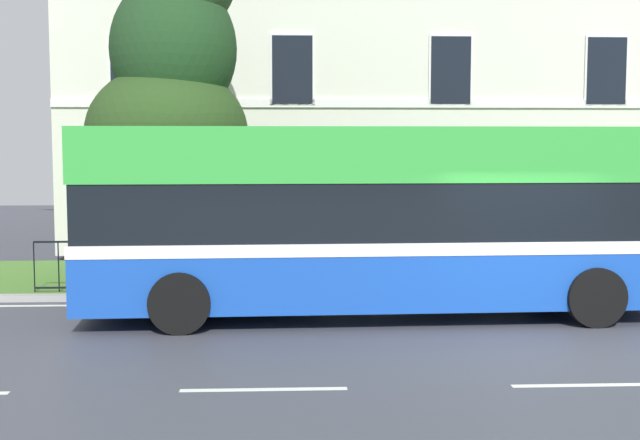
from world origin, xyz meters
name	(u,v)px	position (x,y,z in m)	size (l,w,h in m)	color
ground_plane	(530,337)	(0.00, 0.84, -0.02)	(60.00, 56.00, 0.18)	#40414B
georgian_townhouse	(418,34)	(0.44, 14.60, 6.17)	(19.93, 10.37, 12.03)	silver
iron_verge_railing	(500,262)	(0.44, 4.40, 0.62)	(17.72, 0.04, 0.97)	black
evergreen_tree	(177,137)	(-5.87, 5.86, 3.03)	(4.17, 4.17, 8.25)	#423328
single_decker_bus	(382,217)	(-2.08, 2.50, 1.67)	(10.08, 2.78, 3.18)	#184AB4
litter_bin	(289,256)	(-3.63, 4.77, 0.72)	(0.46, 0.46, 1.20)	#4C4742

